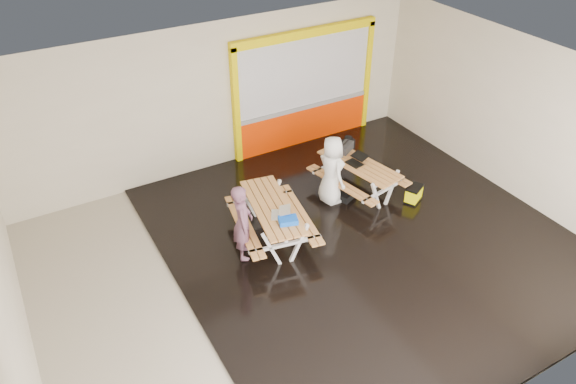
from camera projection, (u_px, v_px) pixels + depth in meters
room at (314, 182)px, 9.44m from camera, size 10.02×8.02×3.52m
deck at (364, 236)px, 10.93m from camera, size 7.50×7.98×0.05m
kiosk at (305, 91)px, 13.33m from camera, size 3.88×0.16×3.00m
picnic_table_left at (272, 214)px, 10.54m from camera, size 1.75×2.29×0.83m
picnic_table_right at (359, 171)px, 11.90m from camera, size 1.69×2.19×0.79m
person_left at (243, 222)px, 9.95m from camera, size 0.57×0.67×1.56m
person_right at (332, 170)px, 11.49m from camera, size 0.55×0.80×1.57m
laptop_left at (280, 213)px, 10.16m from camera, size 0.48×0.46×0.15m
laptop_right at (356, 161)px, 11.78m from camera, size 0.47×0.43×0.17m
blue_pouch at (288, 220)px, 9.97m from camera, size 0.40×0.33×0.10m
toolbox at (346, 147)px, 12.18m from camera, size 0.47×0.39×0.24m
backpack at (348, 146)px, 12.55m from camera, size 0.30×0.22×0.48m
dark_case at (346, 195)px, 11.95m from camera, size 0.52×0.46×0.16m
fluke_bag at (414, 194)px, 11.81m from camera, size 0.51×0.44×0.37m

